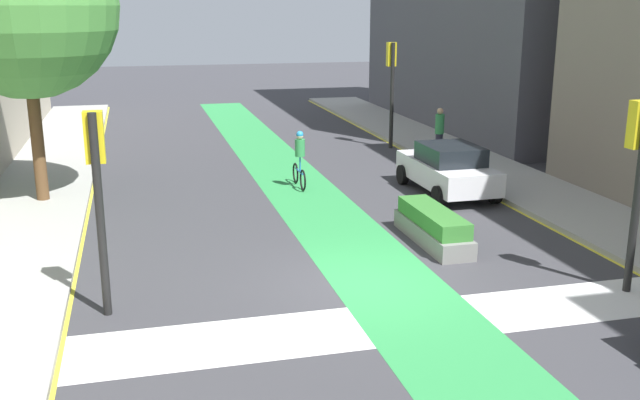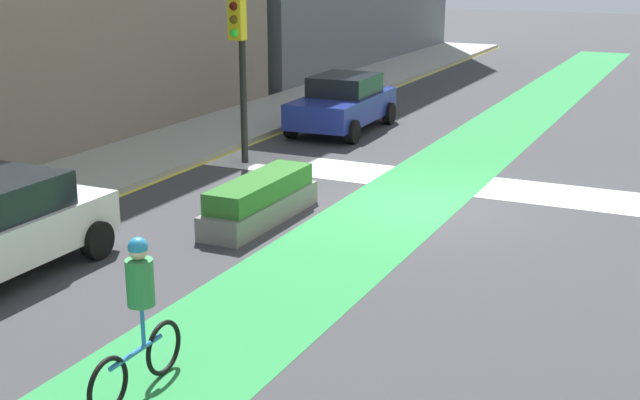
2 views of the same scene
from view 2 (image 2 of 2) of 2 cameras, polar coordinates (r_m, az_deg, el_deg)
ground_plane at (r=17.37m, az=6.86°, el=-0.42°), size 120.00×120.00×0.00m
bike_lane_paint at (r=17.52m, az=5.38°, el=-0.21°), size 2.40×60.00×0.01m
crosswalk_band at (r=19.21m, az=8.78°, el=1.13°), size 12.00×1.80×0.01m
sidewalk_right at (r=20.87m, az=-13.03°, el=2.30°), size 3.00×60.00×0.15m
curb_stripe_right at (r=20.01m, az=-9.63°, el=1.70°), size 0.16×60.00×0.01m
traffic_signal_near_right at (r=20.35m, az=-5.36°, el=9.96°), size 0.35×0.52×3.90m
car_blue_right_near at (r=24.49m, az=1.53°, el=6.47°), size 2.13×4.26×1.57m
cyclist_in_lane at (r=10.07m, az=-11.94°, el=-7.32°), size 0.32×1.73×1.86m
median_planter at (r=16.25m, az=-3.97°, el=-0.03°), size 0.86×3.20×0.85m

